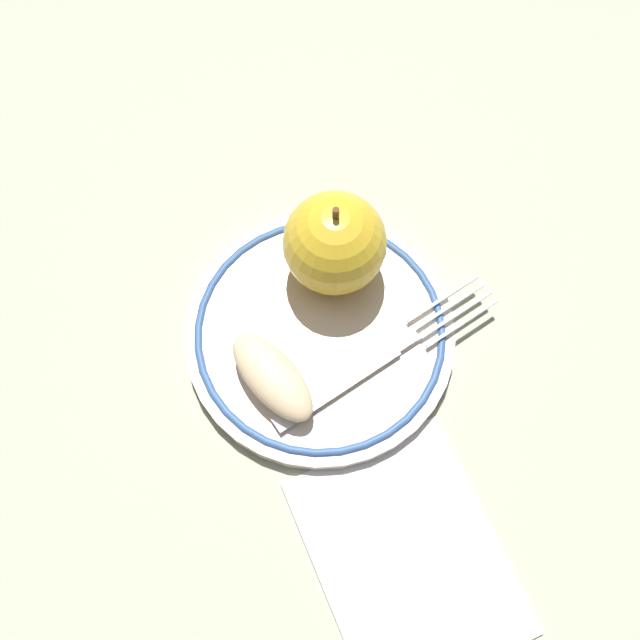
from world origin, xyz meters
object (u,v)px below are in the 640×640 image
(apple_red_whole, at_px, (335,243))
(napkin_folded, at_px, (407,556))
(apple_slice_front, at_px, (272,377))
(plate, at_px, (320,334))
(fork, at_px, (380,359))

(apple_red_whole, bearing_deg, napkin_folded, -108.68)
(napkin_folded, bearing_deg, apple_slice_front, 96.43)
(plate, distance_m, apple_slice_front, 0.06)
(apple_slice_front, distance_m, napkin_folded, 0.15)
(apple_red_whole, distance_m, napkin_folded, 0.22)
(apple_red_whole, relative_size, napkin_folded, 0.54)
(plate, relative_size, apple_red_whole, 2.37)
(apple_slice_front, relative_size, fork, 0.42)
(plate, height_order, fork, fork)
(plate, distance_m, fork, 0.05)
(napkin_folded, bearing_deg, plate, 78.78)
(apple_slice_front, bearing_deg, apple_red_whole, 114.64)
(plate, distance_m, napkin_folded, 0.17)
(apple_slice_front, bearing_deg, plate, 100.26)
(plate, height_order, napkin_folded, plate)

